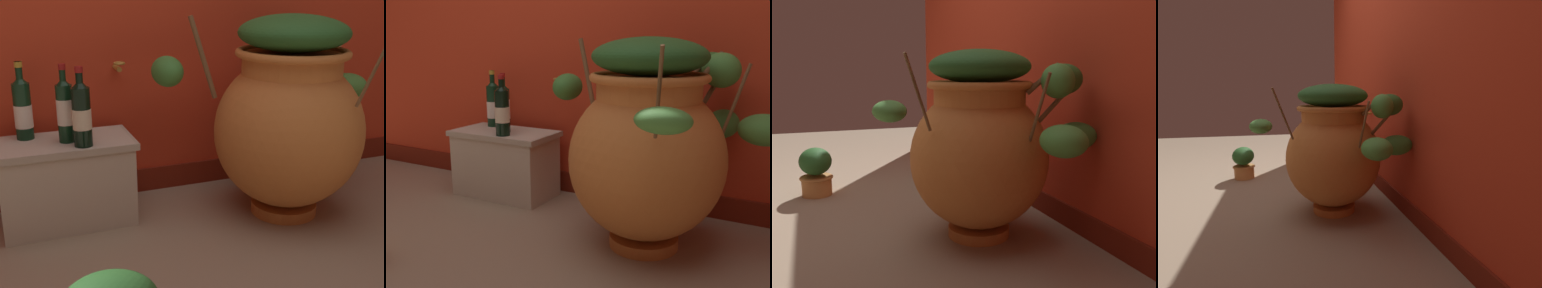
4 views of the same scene
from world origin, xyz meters
The scene contains 5 objects.
terracotta_urn centered at (0.54, 0.62, 0.48)m, with size 1.15×1.04×0.93m.
stone_ledge centered at (-0.45, 0.87, 0.21)m, with size 0.61×0.33×0.39m.
wine_bottle_left centered at (-0.44, 0.85, 0.54)m, with size 0.07×0.07×0.34m.
wine_bottle_middle centered at (-0.38, 0.76, 0.54)m, with size 0.08×0.08×0.34m.
wine_bottle_right centered at (-0.61, 0.96, 0.54)m, with size 0.08×0.08×0.34m.
Camera 1 is at (-0.68, -1.29, 1.05)m, focal length 46.52 mm.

